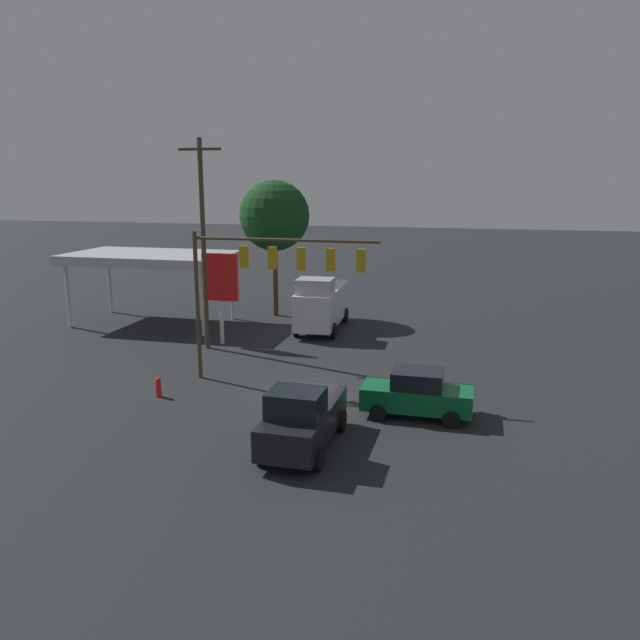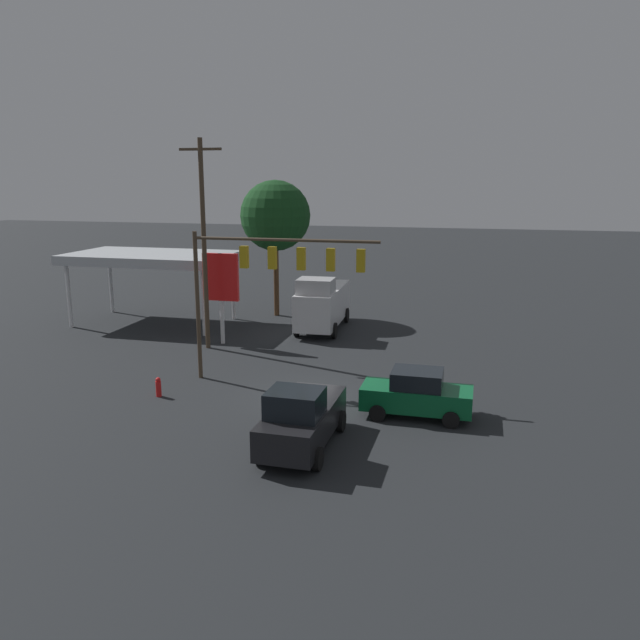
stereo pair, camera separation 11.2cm
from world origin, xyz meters
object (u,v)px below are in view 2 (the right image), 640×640
at_px(traffic_signal_assembly, 271,268).
at_px(street_tree, 275,216).
at_px(utility_pole, 204,241).
at_px(fire_hydrant, 158,387).
at_px(price_sign, 221,281).
at_px(sedan_waiting, 417,394).
at_px(pickup_parked, 301,419).
at_px(delivery_truck, 322,304).

xyz_separation_m(traffic_signal_assembly, street_tree, (4.46, -14.32, 1.48)).
bearing_deg(utility_pole, fire_hydrant, 98.75).
bearing_deg(fire_hydrant, price_sign, -84.99).
bearing_deg(street_tree, traffic_signal_assembly, 107.29).
distance_m(utility_pole, street_tree, 9.31).
relative_size(sedan_waiting, pickup_parked, 0.84).
bearing_deg(street_tree, sedan_waiting, 123.95).
relative_size(price_sign, sedan_waiting, 1.19).
height_order(sedan_waiting, street_tree, street_tree).
height_order(price_sign, delivery_truck, price_sign).
bearing_deg(pickup_parked, sedan_waiting, 138.96).
distance_m(price_sign, delivery_truck, 7.02).
bearing_deg(sedan_waiting, fire_hydrant, 2.50).
relative_size(delivery_truck, street_tree, 0.74).
bearing_deg(delivery_truck, price_sign, -47.87).
relative_size(price_sign, fire_hydrant, 5.98).
height_order(pickup_parked, fire_hydrant, pickup_parked).
distance_m(traffic_signal_assembly, sedan_waiting, 8.62).
bearing_deg(traffic_signal_assembly, delivery_truck, -88.28).
height_order(price_sign, street_tree, street_tree).
bearing_deg(fire_hydrant, traffic_signal_assembly, -145.65).
xyz_separation_m(traffic_signal_assembly, pickup_parked, (-3.24, 6.63, -4.32)).
bearing_deg(pickup_parked, utility_pole, -142.12).
bearing_deg(traffic_signal_assembly, pickup_parked, 116.04).
relative_size(sedan_waiting, street_tree, 0.47).
relative_size(pickup_parked, street_tree, 0.56).
xyz_separation_m(traffic_signal_assembly, sedan_waiting, (-6.90, 2.56, -4.48)).
distance_m(traffic_signal_assembly, street_tree, 15.08).
relative_size(pickup_parked, fire_hydrant, 5.95).
bearing_deg(pickup_parked, street_tree, -158.84).
bearing_deg(sedan_waiting, traffic_signal_assembly, -19.91).
distance_m(utility_pole, delivery_truck, 8.97).
bearing_deg(delivery_truck, fire_hydrant, -18.26).
bearing_deg(fire_hydrant, sedan_waiting, -177.93).
xyz_separation_m(price_sign, fire_hydrant, (-0.81, 9.20, -3.25)).
bearing_deg(fire_hydrant, pickup_parked, 154.20).
bearing_deg(pickup_parked, delivery_truck, -167.54).
relative_size(traffic_signal_assembly, fire_hydrant, 9.91).
xyz_separation_m(price_sign, delivery_truck, (-4.82, -4.70, -1.99)).
relative_size(utility_pole, street_tree, 1.23).
xyz_separation_m(price_sign, street_tree, (-0.68, -8.09, 3.23)).
xyz_separation_m(traffic_signal_assembly, delivery_truck, (0.33, -10.93, -3.74)).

